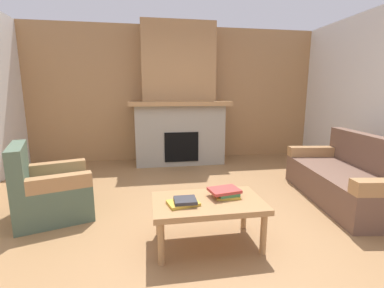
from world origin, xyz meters
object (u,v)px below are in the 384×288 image
Objects in this scene: fireplace at (179,104)px; armchair at (49,191)px; couch at (349,179)px; coffee_table at (208,206)px.

fireplace is 2.82× the size of armchair.
armchair is (-3.68, 0.15, 0.01)m from couch.
couch is at bearing 19.26° from coffee_table.
armchair is 0.96× the size of coffee_table.
couch reaches higher than coffee_table.
couch is at bearing -50.70° from fireplace.
couch is (1.93, -2.36, -0.88)m from fireplace.
armchair is at bearing 152.23° from coffee_table.
couch is 2.16m from coffee_table.
couch and armchair have the same top height.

